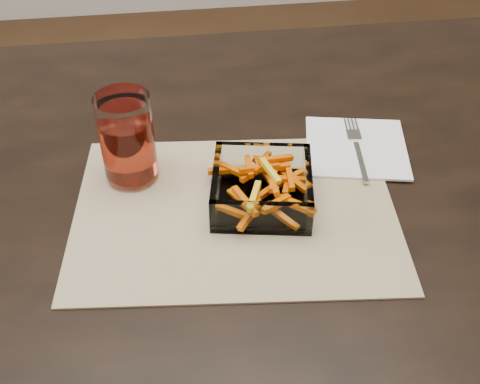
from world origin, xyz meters
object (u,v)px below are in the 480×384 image
object	(u,v)px
tumbler	(128,142)
glass_bowl	(262,189)
fork	(357,146)
dining_table	(237,209)

from	to	relation	value
tumbler	glass_bowl	bearing A→B (deg)	-24.14
tumbler	fork	distance (m)	0.36
dining_table	fork	world-z (taller)	fork
dining_table	tumbler	distance (m)	0.22
tumbler	dining_table	bearing A→B (deg)	1.63
glass_bowl	fork	bearing A→B (deg)	30.93
dining_table	tumbler	bearing A→B (deg)	-178.37
dining_table	fork	size ratio (longest dim) A/B	9.62
glass_bowl	fork	xyz separation A→B (m)	(0.17, 0.10, -0.02)
dining_table	glass_bowl	bearing A→B (deg)	-73.99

